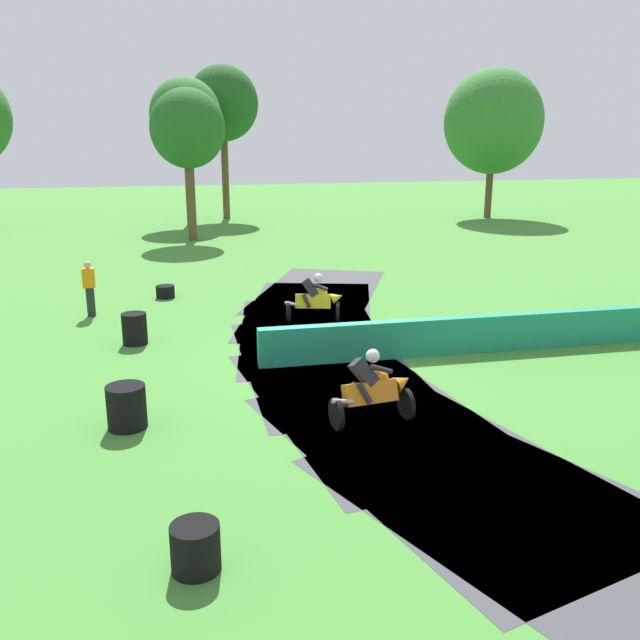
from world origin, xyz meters
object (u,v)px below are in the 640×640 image
(motorcycle_chase_orange, at_px, (373,389))
(tire_stack_mid_a, at_px, (135,329))
(track_marshal, at_px, (90,289))
(tire_stack_near, at_px, (165,292))
(tire_stack_mid_b, at_px, (127,407))
(motorcycle_lead_yellow, at_px, (316,299))
(tire_stack_far, at_px, (196,548))

(motorcycle_chase_orange, xyz_separation_m, tire_stack_mid_a, (-4.38, 6.00, -0.23))
(tire_stack_mid_a, bearing_deg, track_marshal, 112.49)
(tire_stack_near, bearing_deg, tire_stack_mid_b, -94.99)
(track_marshal, bearing_deg, tire_stack_near, 40.99)
(tire_stack_near, bearing_deg, motorcycle_chase_orange, -72.27)
(motorcycle_chase_orange, relative_size, tire_stack_near, 2.79)
(tire_stack_mid_a, xyz_separation_m, track_marshal, (-1.30, 3.14, 0.42))
(motorcycle_lead_yellow, bearing_deg, tire_stack_mid_a, -168.46)
(tire_stack_mid_b, distance_m, track_marshal, 8.48)
(tire_stack_near, height_order, tire_stack_far, tire_stack_far)
(track_marshal, bearing_deg, motorcycle_lead_yellow, -18.73)
(motorcycle_chase_orange, distance_m, tire_stack_near, 11.57)
(tire_stack_near, bearing_deg, tire_stack_mid_a, -99.73)
(motorcycle_lead_yellow, xyz_separation_m, motorcycle_chase_orange, (-0.59, -7.01, -0.03))
(motorcycle_chase_orange, xyz_separation_m, tire_stack_far, (-3.48, -3.74, -0.33))
(motorcycle_chase_orange, bearing_deg, track_marshal, 121.87)
(tire_stack_mid_b, bearing_deg, tire_stack_near, 85.01)
(tire_stack_near, relative_size, tire_stack_mid_a, 0.75)
(motorcycle_chase_orange, height_order, track_marshal, track_marshal)
(motorcycle_lead_yellow, height_order, motorcycle_chase_orange, motorcycle_lead_yellow)
(tire_stack_mid_b, bearing_deg, motorcycle_chase_orange, -9.77)
(motorcycle_lead_yellow, height_order, tire_stack_far, motorcycle_lead_yellow)
(tire_stack_far, bearing_deg, track_marshal, 99.69)
(tire_stack_near, xyz_separation_m, tire_stack_mid_b, (-0.90, -10.25, 0.20))
(track_marshal, bearing_deg, tire_stack_mid_a, -67.51)
(motorcycle_lead_yellow, xyz_separation_m, tire_stack_mid_b, (-5.00, -6.25, -0.26))
(tire_stack_far, bearing_deg, tire_stack_mid_a, 95.28)
(tire_stack_mid_a, bearing_deg, motorcycle_lead_yellow, 11.54)
(tire_stack_mid_a, distance_m, track_marshal, 3.42)
(tire_stack_near, height_order, tire_stack_mid_a, tire_stack_mid_a)
(motorcycle_lead_yellow, height_order, tire_stack_mid_b, motorcycle_lead_yellow)
(motorcycle_lead_yellow, relative_size, tire_stack_far, 2.82)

